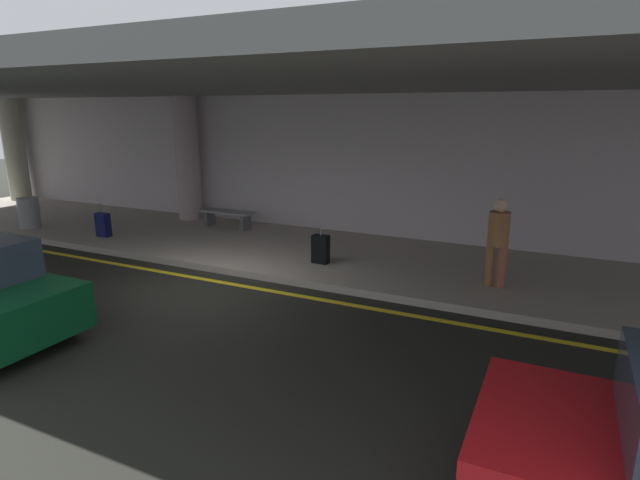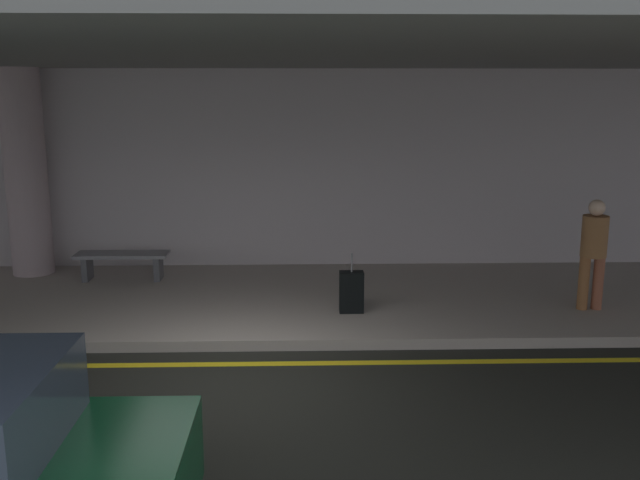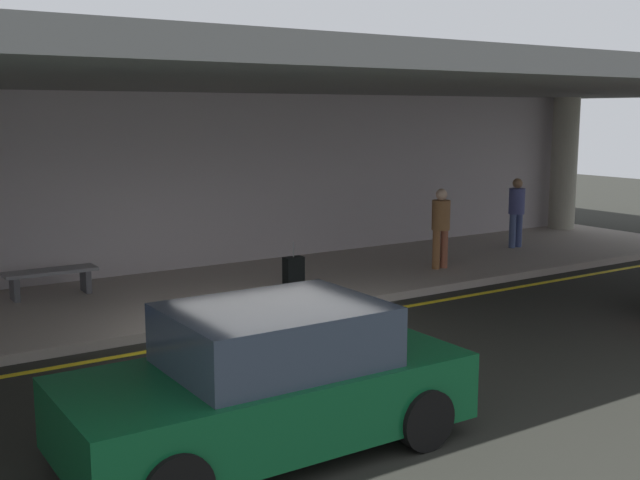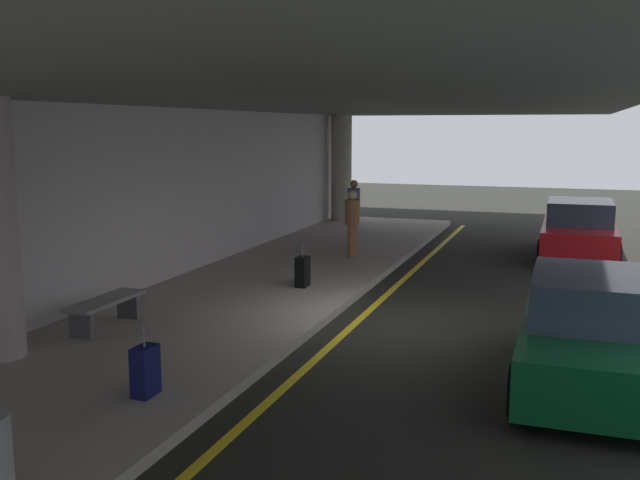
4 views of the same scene
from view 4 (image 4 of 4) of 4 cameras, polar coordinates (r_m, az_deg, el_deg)
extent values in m
plane|color=black|center=(12.48, 5.53, -6.74)|extent=(60.00, 60.00, 0.00)
cube|color=#9D9289|center=(13.51, -7.39, -5.21)|extent=(26.00, 4.20, 0.15)
cube|color=yellow|center=(12.62, 3.06, -6.51)|extent=(26.00, 0.14, 0.01)
cylinder|color=#9C9886|center=(24.88, 1.73, 5.83)|extent=(0.72, 0.72, 3.65)
cube|color=slate|center=(12.89, -5.72, 11.52)|extent=(28.00, 13.20, 0.30)
cube|color=#B5ABAE|center=(14.34, -15.60, 2.77)|extent=(26.00, 0.30, 3.80)
cube|color=#B41419|center=(19.68, 20.09, 0.23)|extent=(4.10, 1.80, 0.70)
cube|color=#2D3847|center=(19.70, 20.19, 2.14)|extent=(2.10, 1.60, 0.60)
cylinder|color=black|center=(21.05, 17.72, 0.27)|extent=(0.64, 0.22, 0.64)
cylinder|color=black|center=(21.08, 22.34, 0.02)|extent=(0.64, 0.22, 0.64)
cylinder|color=black|center=(18.39, 17.44, -0.95)|extent=(0.64, 0.22, 0.64)
cylinder|color=black|center=(18.42, 22.73, -1.23)|extent=(0.64, 0.22, 0.64)
cube|color=#0C4725|center=(10.06, 21.15, -7.97)|extent=(4.10, 1.80, 0.70)
cube|color=#2D3847|center=(9.99, 21.35, -4.24)|extent=(2.10, 1.60, 0.60)
cylinder|color=black|center=(11.42, 16.62, -6.92)|extent=(0.64, 0.22, 0.64)
cylinder|color=black|center=(8.85, 15.68, -11.59)|extent=(0.64, 0.22, 0.64)
cylinder|color=brown|center=(17.79, 2.48, -0.08)|extent=(0.16, 0.16, 0.82)
cylinder|color=brown|center=(18.00, 2.69, 0.03)|extent=(0.16, 0.16, 0.82)
cylinder|color=brown|center=(17.79, 2.60, 2.26)|extent=(0.38, 0.38, 0.62)
sphere|color=beige|center=(17.75, 2.61, 3.64)|extent=(0.24, 0.24, 0.24)
cylinder|color=#41507E|center=(21.16, 2.64, 1.39)|extent=(0.16, 0.16, 0.82)
cylinder|color=#3D4A7D|center=(21.37, 2.81, 1.47)|extent=(0.16, 0.16, 0.82)
cylinder|color=#444A86|center=(21.18, 2.74, 3.36)|extent=(0.38, 0.38, 0.62)
sphere|color=#8C6647|center=(21.14, 2.75, 4.52)|extent=(0.24, 0.24, 0.24)
cube|color=black|center=(14.52, -1.42, -2.57)|extent=(0.36, 0.22, 0.62)
cylinder|color=slate|center=(14.43, -1.42, -0.82)|extent=(0.02, 0.02, 0.28)
cube|color=#0D1145|center=(9.01, -13.88, -10.20)|extent=(0.36, 0.22, 0.62)
cylinder|color=slate|center=(8.88, -13.99, -7.45)|extent=(0.02, 0.02, 0.28)
cube|color=slate|center=(12.07, -16.89, -4.70)|extent=(1.60, 0.50, 0.06)
cube|color=#4C4C51|center=(11.66, -18.64, -6.49)|extent=(0.10, 0.40, 0.42)
cube|color=#4C4C51|center=(12.62, -15.17, -5.15)|extent=(0.10, 0.40, 0.42)
camera|label=1|loc=(18.47, 34.00, 7.58)|focal=28.57mm
camera|label=2|loc=(13.50, 41.71, 6.83)|focal=39.56mm
camera|label=3|loc=(9.19, 69.03, 3.29)|focal=43.78mm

